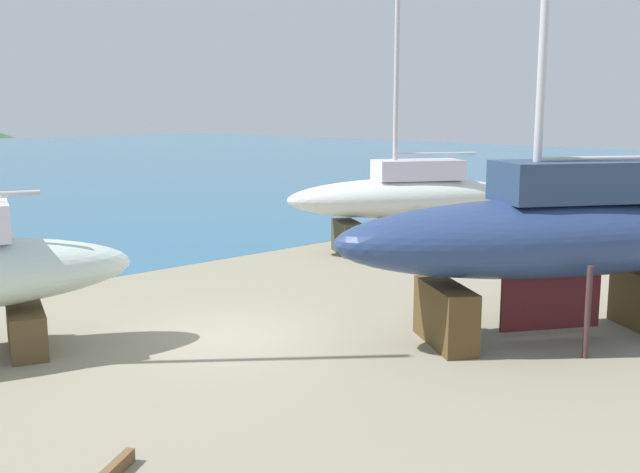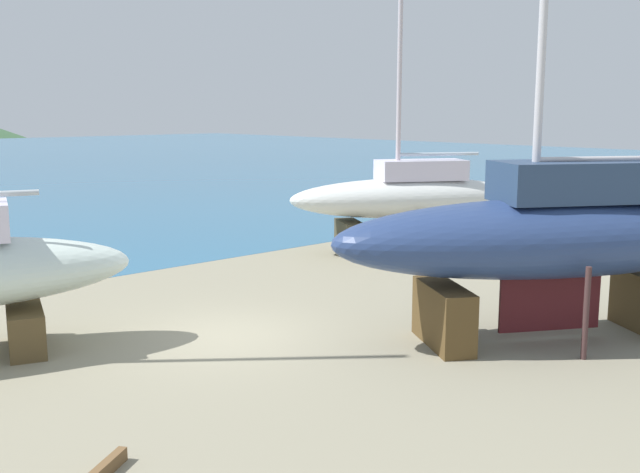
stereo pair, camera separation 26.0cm
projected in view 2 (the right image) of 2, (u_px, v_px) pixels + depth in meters
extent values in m
plane|color=gray|center=(394.00, 401.00, 12.76)|extent=(48.73, 48.73, 0.00)
cube|color=brown|center=(443.00, 315.00, 15.71)|extent=(1.67, 2.15, 1.31)
cylinder|color=#452D2D|center=(586.00, 313.00, 14.75)|extent=(0.12, 0.12, 1.91)
cylinder|color=brown|center=(520.00, 281.00, 17.53)|extent=(0.12, 0.12, 1.91)
ellipsoid|color=navy|center=(553.00, 238.00, 15.92)|extent=(9.81, 7.31, 1.73)
cube|color=#531A1E|center=(550.00, 303.00, 16.17)|extent=(2.07, 1.28, 1.21)
cube|color=navy|center=(578.00, 181.00, 15.81)|extent=(3.85, 3.17, 0.86)
cylinder|color=silver|center=(610.00, 159.00, 15.88)|extent=(3.03, 1.88, 0.13)
cube|color=brown|center=(25.00, 328.00, 15.47)|extent=(1.29, 2.13, 0.92)
cube|color=#433E2C|center=(350.00, 237.00, 25.84)|extent=(1.52, 1.94, 1.14)
cube|color=#4B3625|center=(464.00, 233.00, 26.75)|extent=(1.52, 1.94, 1.14)
cylinder|color=#503F24|center=(420.00, 234.00, 25.04)|extent=(0.12, 0.12, 1.64)
cylinder|color=#51401D|center=(397.00, 223.00, 27.47)|extent=(0.12, 0.12, 1.64)
ellipsoid|color=silver|center=(409.00, 198.00, 26.07)|extent=(8.60, 6.27, 1.40)
cube|color=#491014|center=(408.00, 231.00, 26.27)|extent=(1.83, 1.10, 0.98)
cube|color=silver|center=(421.00, 170.00, 25.99)|extent=(3.37, 2.74, 0.70)
cylinder|color=beige|center=(400.00, 39.00, 25.05)|extent=(0.17, 0.17, 9.66)
cylinder|color=silver|center=(439.00, 154.00, 26.04)|extent=(2.67, 1.60, 0.12)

